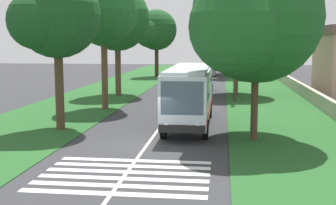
{
  "coord_description": "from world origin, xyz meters",
  "views": [
    {
      "loc": [
        -22.61,
        -3.84,
        5.37
      ],
      "look_at": [
        4.77,
        -0.54,
        1.6
      ],
      "focal_mm": 48.69,
      "sensor_mm": 36.0,
      "label": 1
    }
  ],
  "objects_px": {
    "trailing_car_1": "(174,79)",
    "utility_pole": "(236,51)",
    "trailing_car_2": "(181,75)",
    "roadside_tree_left_0": "(116,21)",
    "roadside_tree_right_0": "(252,22)",
    "coach_bus": "(190,92)",
    "roadside_tree_left_1": "(155,31)",
    "roadside_tree_left_3": "(55,17)",
    "roadside_tree_left_2": "(103,13)",
    "roadside_tree_right_1": "(229,33)",
    "roadside_tree_right_3": "(234,35)",
    "trailing_car_3": "(210,72)",
    "trailing_car_0": "(204,85)",
    "roadside_tree_right_2": "(234,28)"
  },
  "relations": [
    {
      "from": "trailing_car_1",
      "to": "utility_pole",
      "type": "relative_size",
      "value": 0.5
    },
    {
      "from": "trailing_car_2",
      "to": "roadside_tree_left_0",
      "type": "bearing_deg",
      "value": 166.02
    },
    {
      "from": "roadside_tree_right_0",
      "to": "coach_bus",
      "type": "bearing_deg",
      "value": 43.51
    },
    {
      "from": "roadside_tree_left_1",
      "to": "roadside_tree_left_3",
      "type": "bearing_deg",
      "value": -179.94
    },
    {
      "from": "trailing_car_2",
      "to": "roadside_tree_left_2",
      "type": "xyz_separation_m",
      "value": [
        -27.07,
        3.47,
        6.77
      ]
    },
    {
      "from": "utility_pole",
      "to": "roadside_tree_right_1",
      "type": "bearing_deg",
      "value": 0.21
    },
    {
      "from": "trailing_car_1",
      "to": "roadside_tree_right_3",
      "type": "relative_size",
      "value": 0.44
    },
    {
      "from": "coach_bus",
      "to": "trailing_car_1",
      "type": "height_order",
      "value": "coach_bus"
    },
    {
      "from": "coach_bus",
      "to": "trailing_car_1",
      "type": "relative_size",
      "value": 2.6
    },
    {
      "from": "trailing_car_3",
      "to": "roadside_tree_left_3",
      "type": "bearing_deg",
      "value": 169.6
    },
    {
      "from": "trailing_car_2",
      "to": "roadside_tree_right_0",
      "type": "xyz_separation_m",
      "value": [
        -37.01,
        -7.22,
        5.68
      ]
    },
    {
      "from": "roadside_tree_left_0",
      "to": "trailing_car_0",
      "type": "bearing_deg",
      "value": -58.41
    },
    {
      "from": "trailing_car_0",
      "to": "trailing_car_2",
      "type": "distance_m",
      "value": 13.77
    },
    {
      "from": "roadside_tree_right_2",
      "to": "roadside_tree_right_3",
      "type": "distance_m",
      "value": 21.89
    },
    {
      "from": "trailing_car_3",
      "to": "roadside_tree_right_3",
      "type": "bearing_deg",
      "value": -173.08
    },
    {
      "from": "trailing_car_1",
      "to": "trailing_car_3",
      "type": "height_order",
      "value": "same"
    },
    {
      "from": "roadside_tree_right_2",
      "to": "utility_pole",
      "type": "distance_m",
      "value": 26.43
    },
    {
      "from": "roadside_tree_left_1",
      "to": "roadside_tree_right_1",
      "type": "relative_size",
      "value": 0.94
    },
    {
      "from": "trailing_car_2",
      "to": "roadside_tree_right_2",
      "type": "distance_m",
      "value": 10.76
    },
    {
      "from": "roadside_tree_left_2",
      "to": "roadside_tree_right_1",
      "type": "distance_m",
      "value": 40.5
    },
    {
      "from": "roadside_tree_right_2",
      "to": "roadside_tree_right_3",
      "type": "bearing_deg",
      "value": 178.99
    },
    {
      "from": "trailing_car_1",
      "to": "roadside_tree_left_2",
      "type": "distance_m",
      "value": 22.21
    },
    {
      "from": "trailing_car_1",
      "to": "roadside_tree_left_3",
      "type": "bearing_deg",
      "value": 172.41
    },
    {
      "from": "trailing_car_1",
      "to": "roadside_tree_right_0",
      "type": "xyz_separation_m",
      "value": [
        -30.84,
        -7.44,
        5.68
      ]
    },
    {
      "from": "roadside_tree_left_3",
      "to": "roadside_tree_left_1",
      "type": "bearing_deg",
      "value": 0.06
    },
    {
      "from": "roadside_tree_left_0",
      "to": "roadside_tree_right_2",
      "type": "distance_m",
      "value": 25.9
    },
    {
      "from": "coach_bus",
      "to": "roadside_tree_left_0",
      "type": "height_order",
      "value": "roadside_tree_left_0"
    },
    {
      "from": "coach_bus",
      "to": "roadside_tree_left_3",
      "type": "xyz_separation_m",
      "value": [
        -2.28,
        7.8,
        4.56
      ]
    },
    {
      "from": "roadside_tree_left_1",
      "to": "roadside_tree_right_1",
      "type": "distance_m",
      "value": 13.18
    },
    {
      "from": "coach_bus",
      "to": "roadside_tree_right_3",
      "type": "xyz_separation_m",
      "value": [
        16.14,
        -3.1,
        3.71
      ]
    },
    {
      "from": "roadside_tree_right_2",
      "to": "utility_pole",
      "type": "bearing_deg",
      "value": 179.18
    },
    {
      "from": "trailing_car_3",
      "to": "roadside_tree_left_1",
      "type": "bearing_deg",
      "value": 110.11
    },
    {
      "from": "trailing_car_3",
      "to": "roadside_tree_right_3",
      "type": "distance_m",
      "value": 25.39
    },
    {
      "from": "roadside_tree_left_1",
      "to": "trailing_car_0",
      "type": "bearing_deg",
      "value": -156.03
    },
    {
      "from": "roadside_tree_right_0",
      "to": "roadside_tree_right_1",
      "type": "distance_m",
      "value": 49.15
    },
    {
      "from": "roadside_tree_right_0",
      "to": "trailing_car_2",
      "type": "bearing_deg",
      "value": 11.04
    },
    {
      "from": "trailing_car_3",
      "to": "trailing_car_2",
      "type": "bearing_deg",
      "value": 153.39
    },
    {
      "from": "trailing_car_0",
      "to": "trailing_car_3",
      "type": "relative_size",
      "value": 1.0
    },
    {
      "from": "roadside_tree_right_0",
      "to": "utility_pole",
      "type": "height_order",
      "value": "roadside_tree_right_0"
    },
    {
      "from": "roadside_tree_left_0",
      "to": "trailing_car_1",
      "type": "bearing_deg",
      "value": -19.64
    },
    {
      "from": "trailing_car_3",
      "to": "roadside_tree_right_3",
      "type": "height_order",
      "value": "roadside_tree_right_3"
    },
    {
      "from": "coach_bus",
      "to": "trailing_car_1",
      "type": "xyz_separation_m",
      "value": [
        27.11,
        3.89,
        -1.48
      ]
    },
    {
      "from": "trailing_car_1",
      "to": "roadside_tree_left_2",
      "type": "height_order",
      "value": "roadside_tree_left_2"
    },
    {
      "from": "roadside_tree_left_0",
      "to": "utility_pole",
      "type": "relative_size",
      "value": 1.23
    },
    {
      "from": "coach_bus",
      "to": "roadside_tree_right_1",
      "type": "distance_m",
      "value": 45.71
    },
    {
      "from": "trailing_car_0",
      "to": "roadside_tree_left_3",
      "type": "bearing_deg",
      "value": 160.49
    },
    {
      "from": "trailing_car_1",
      "to": "roadside_tree_left_1",
      "type": "relative_size",
      "value": 0.44
    },
    {
      "from": "roadside_tree_right_2",
      "to": "roadside_tree_left_0",
      "type": "bearing_deg",
      "value": 153.07
    },
    {
      "from": "roadside_tree_left_1",
      "to": "roadside_tree_right_3",
      "type": "xyz_separation_m",
      "value": [
        -21.76,
        -10.95,
        -0.86
      ]
    },
    {
      "from": "trailing_car_1",
      "to": "utility_pole",
      "type": "bearing_deg",
      "value": -155.57
    }
  ]
}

